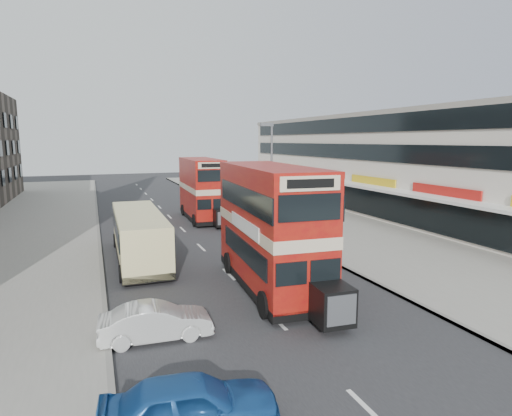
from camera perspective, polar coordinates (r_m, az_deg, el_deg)
name	(u,v)px	position (r m, az deg, el deg)	size (l,w,h in m)	color
ground	(299,343)	(15.32, 5.76, -17.44)	(160.00, 160.00, 0.00)	#28282B
road_surface	(183,229)	(33.51, -9.78, -2.84)	(12.00, 90.00, 0.01)	#28282B
pavement_right	(319,219)	(37.63, 8.44, -1.40)	(12.00, 90.00, 0.15)	gray
pavement_left	(6,242)	(33.41, -30.45, -3.88)	(12.00, 90.00, 0.15)	gray
kerb_left	(99,235)	(32.91, -20.27, -3.36)	(0.20, 90.00, 0.16)	gray
kerb_right	(256,223)	(35.15, 0.02, -2.03)	(0.20, 90.00, 0.16)	gray
commercial_row	(383,163)	(43.14, 16.56, 5.83)	(9.90, 46.20, 9.30)	beige
street_lamp	(271,167)	(32.86, 1.97, 5.47)	(1.00, 0.20, 8.12)	slate
bus_main	(271,227)	(19.49, 2.01, -2.57)	(3.34, 10.15, 5.51)	black
bus_second	(202,189)	(37.12, -7.25, 2.56)	(2.83, 9.33, 5.09)	black
coach	(139,234)	(25.22, -15.35, -3.41)	(2.65, 9.79, 2.59)	black
car_left_near	(191,405)	(11.05, -8.73, -24.60)	(1.69, 4.20, 1.43)	#1C509A
car_left_front	(156,322)	(15.60, -13.23, -14.59)	(1.33, 3.83, 1.26)	silver
car_right_a	(263,228)	(30.35, 0.88, -2.67)	(1.87, 4.61, 1.34)	#94320E
car_right_b	(245,214)	(36.00, -1.48, -0.80)	(2.25, 4.88, 1.36)	#BB3C12
car_right_c	(207,198)	(45.69, -6.50, 1.31)	(1.73, 4.29, 1.46)	#4F729E
pedestrian_near	(321,229)	(28.79, 8.69, -2.81)	(0.60, 0.41, 1.63)	gray
pedestrian_far	(247,197)	(43.59, -1.27, 1.48)	(1.11, 0.46, 1.89)	gray
cyclist	(233,213)	(36.08, -3.06, -0.74)	(0.77, 1.98, 2.14)	gray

